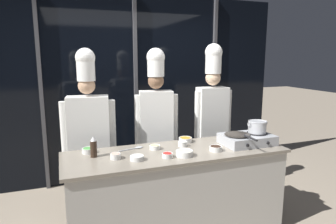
# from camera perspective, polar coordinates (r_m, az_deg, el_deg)

# --- Properties ---
(window_wall_back) EXTENTS (4.56, 0.09, 2.70)m
(window_wall_back) POSITION_cam_1_polar(r_m,az_deg,el_deg) (4.48, -6.25, 4.44)
(window_wall_back) COLOR black
(window_wall_back) RESTS_ON ground_plane
(demo_counter) EXTENTS (2.21, 0.72, 0.90)m
(demo_counter) POSITION_cam_1_polar(r_m,az_deg,el_deg) (3.17, 1.60, -15.11)
(demo_counter) COLOR beige
(demo_counter) RESTS_ON ground_plane
(portable_stove) EXTENTS (0.54, 0.38, 0.12)m
(portable_stove) POSITION_cam_1_polar(r_m,az_deg,el_deg) (3.33, 14.82, -5.00)
(portable_stove) COLOR #B2B5BA
(portable_stove) RESTS_ON demo_counter
(frying_pan) EXTENTS (0.27, 0.47, 0.04)m
(frying_pan) POSITION_cam_1_polar(r_m,az_deg,el_deg) (3.23, 13.13, -3.97)
(frying_pan) COLOR #38332D
(frying_pan) RESTS_ON portable_stove
(stock_pot) EXTENTS (0.22, 0.20, 0.13)m
(stock_pot) POSITION_cam_1_polar(r_m,az_deg,el_deg) (3.37, 16.65, -2.67)
(stock_pot) COLOR #B7BABF
(stock_pot) RESTS_ON portable_stove
(squeeze_bottle_soy) EXTENTS (0.06, 0.06, 0.20)m
(squeeze_bottle_soy) POSITION_cam_1_polar(r_m,az_deg,el_deg) (2.89, -14.01, -6.54)
(squeeze_bottle_soy) COLOR #332319
(squeeze_bottle_soy) RESTS_ON demo_counter
(prep_bowl_bean_sprouts) EXTENTS (0.09, 0.09, 0.05)m
(prep_bowl_bean_sprouts) POSITION_cam_1_polar(r_m,az_deg,el_deg) (3.14, 2.79, -6.01)
(prep_bowl_bean_sprouts) COLOR white
(prep_bowl_bean_sprouts) RESTS_ON demo_counter
(prep_bowl_shrimp) EXTENTS (0.10, 0.10, 0.05)m
(prep_bowl_shrimp) POSITION_cam_1_polar(r_m,az_deg,el_deg) (2.81, -9.99, -8.22)
(prep_bowl_shrimp) COLOR white
(prep_bowl_shrimp) RESTS_ON demo_counter
(prep_bowl_carrots) EXTENTS (0.15, 0.15, 0.05)m
(prep_bowl_carrots) POSITION_cam_1_polar(r_m,az_deg,el_deg) (3.30, 3.32, -5.23)
(prep_bowl_carrots) COLOR white
(prep_bowl_carrots) RESTS_ON demo_counter
(prep_bowl_ginger) EXTENTS (0.11, 0.11, 0.04)m
(prep_bowl_ginger) POSITION_cam_1_polar(r_m,az_deg,el_deg) (3.05, -2.53, -6.65)
(prep_bowl_ginger) COLOR white
(prep_bowl_ginger) RESTS_ON demo_counter
(prep_bowl_rice) EXTENTS (0.13, 0.13, 0.04)m
(prep_bowl_rice) POSITION_cam_1_polar(r_m,az_deg,el_deg) (2.75, -5.95, -8.62)
(prep_bowl_rice) COLOR white
(prep_bowl_rice) RESTS_ON demo_counter
(prep_bowl_bell_pepper) EXTENTS (0.10, 0.10, 0.04)m
(prep_bowl_bell_pepper) POSITION_cam_1_polar(r_m,az_deg,el_deg) (2.81, -0.12, -8.18)
(prep_bowl_bell_pepper) COLOR white
(prep_bowl_bell_pepper) RESTS_ON demo_counter
(prep_bowl_scallions) EXTENTS (0.12, 0.12, 0.05)m
(prep_bowl_scallions) POSITION_cam_1_polar(r_m,az_deg,el_deg) (3.03, -14.94, -7.03)
(prep_bowl_scallions) COLOR white
(prep_bowl_scallions) RESTS_ON demo_counter
(prep_bowl_noodles) EXTENTS (0.16, 0.16, 0.06)m
(prep_bowl_noodles) POSITION_cam_1_polar(r_m,az_deg,el_deg) (2.85, 3.14, -7.76)
(prep_bowl_noodles) COLOR white
(prep_bowl_noodles) RESTS_ON demo_counter
(prep_bowl_soy_glaze) EXTENTS (0.13, 0.13, 0.05)m
(prep_bowl_soy_glaze) POSITION_cam_1_polar(r_m,az_deg,el_deg) (3.03, 9.06, -6.81)
(prep_bowl_soy_glaze) COLOR white
(prep_bowl_soy_glaze) RESTS_ON demo_counter
(serving_spoon_slotted) EXTENTS (0.27, 0.10, 0.02)m
(serving_spoon_slotted) POSITION_cam_1_polar(r_m,az_deg,el_deg) (3.09, -6.12, -6.82)
(serving_spoon_slotted) COLOR #B2B5BA
(serving_spoon_slotted) RESTS_ON demo_counter
(chef_head) EXTENTS (0.59, 0.29, 1.91)m
(chef_head) POSITION_cam_1_polar(r_m,az_deg,el_deg) (3.43, -14.90, -2.27)
(chef_head) COLOR #232326
(chef_head) RESTS_ON ground_plane
(chef_sous) EXTENTS (0.51, 0.27, 1.92)m
(chef_sous) POSITION_cam_1_polar(r_m,az_deg,el_deg) (3.59, -2.27, -0.52)
(chef_sous) COLOR #2D3856
(chef_sous) RESTS_ON ground_plane
(chef_line) EXTENTS (0.51, 0.22, 1.98)m
(chef_line) POSITION_cam_1_polar(r_m,az_deg,el_deg) (3.87, 8.42, 0.74)
(chef_line) COLOR #232326
(chef_line) RESTS_ON ground_plane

